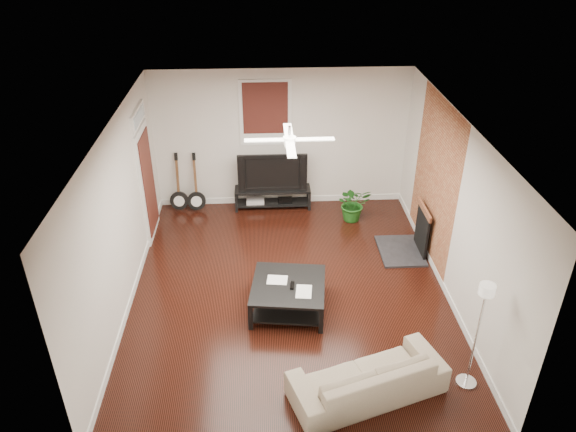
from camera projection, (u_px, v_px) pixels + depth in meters
name	position (u px, v px, depth m)	size (l,w,h in m)	color
room	(289.00, 215.00, 8.11)	(5.01, 6.01, 2.81)	black
brick_accent	(435.00, 181.00, 9.08)	(0.02, 2.20, 2.80)	#995031
fireplace	(411.00, 230.00, 9.54)	(0.80, 1.10, 0.92)	black
window_back	(265.00, 113.00, 10.38)	(1.00, 0.06, 1.30)	#330F0E
door_left	(146.00, 173.00, 9.71)	(0.08, 1.00, 2.50)	white
tv_stand	(273.00, 198.00, 11.09)	(1.53, 0.41, 0.43)	black
tv	(272.00, 170.00, 10.81)	(1.37, 0.18, 0.79)	black
coffee_table	(288.00, 296.00, 8.30)	(1.09, 1.09, 0.46)	black
sofa	(368.00, 377.00, 6.81)	(1.96, 0.77, 0.57)	#BBA98C
floor_lamp	(476.00, 337.00, 6.70)	(0.26, 0.26, 1.60)	silver
potted_plant	(353.00, 203.00, 10.58)	(0.65, 0.56, 0.72)	#1D5C1A
guitar_left	(177.00, 184.00, 10.79)	(0.37, 0.26, 1.20)	black
guitar_right	(195.00, 184.00, 10.78)	(0.37, 0.26, 1.20)	black
ceiling_fan	(289.00, 140.00, 7.50)	(1.24, 1.24, 0.32)	white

